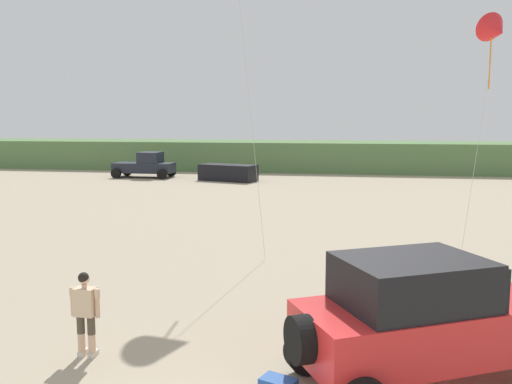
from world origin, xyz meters
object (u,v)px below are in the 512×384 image
at_px(jeep, 425,318).
at_px(distant_pickup, 146,165).
at_px(kite_green_box, 496,30).
at_px(person_watching, 85,310).
at_px(distant_sedan, 228,173).

relative_size(jeep, distant_pickup, 1.08).
xyz_separation_m(jeep, kite_green_box, (4.22, 14.16, 6.76)).
height_order(jeep, distant_pickup, jeep).
height_order(person_watching, distant_pickup, distant_pickup).
relative_size(person_watching, distant_sedan, 0.40).
height_order(jeep, person_watching, jeep).
distance_m(distant_sedan, kite_green_box, 22.69).
xyz_separation_m(distant_pickup, distant_sedan, (6.81, -1.16, -0.34)).
height_order(distant_sedan, kite_green_box, kite_green_box).
bearing_deg(kite_green_box, distant_pickup, 140.99).
bearing_deg(jeep, distant_pickup, 118.41).
bearing_deg(person_watching, distant_pickup, 108.99).
bearing_deg(distant_sedan, distant_pickup, -172.62).
bearing_deg(distant_sedan, jeep, -54.40).
distance_m(jeep, distant_sedan, 31.78).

